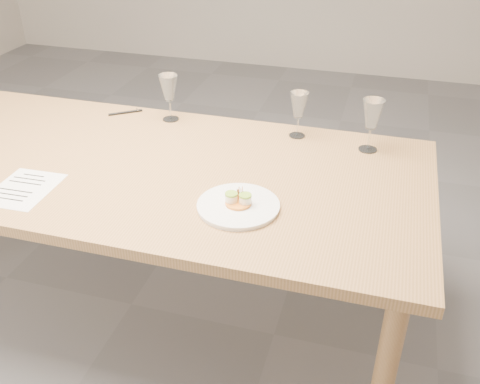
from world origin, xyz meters
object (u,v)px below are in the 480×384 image
(wine_glass_2, at_px, (372,115))
(recipe_sheet, at_px, (24,189))
(wine_glass_1, at_px, (299,106))
(dining_table, at_px, (113,174))
(ballpoint_pen, at_px, (126,112))
(dinner_plate, at_px, (238,205))
(wine_glass_0, at_px, (169,89))

(wine_glass_2, bearing_deg, recipe_sheet, -150.50)
(recipe_sheet, height_order, wine_glass_1, wine_glass_1)
(dining_table, relative_size, wine_glass_2, 11.49)
(dining_table, height_order, wine_glass_2, wine_glass_2)
(ballpoint_pen, distance_m, wine_glass_2, 1.09)
(wine_glass_1, distance_m, wine_glass_2, 0.30)
(dinner_plate, distance_m, wine_glass_2, 0.67)
(dinner_plate, xyz_separation_m, wine_glass_1, (0.08, 0.59, 0.12))
(dining_table, bearing_deg, wine_glass_0, 78.98)
(dining_table, distance_m, dinner_plate, 0.61)
(wine_glass_0, distance_m, wine_glass_2, 0.86)
(dinner_plate, xyz_separation_m, recipe_sheet, (-0.75, -0.09, -0.01))
(ballpoint_pen, xyz_separation_m, wine_glass_1, (0.79, -0.02, 0.13))
(ballpoint_pen, bearing_deg, dining_table, -107.52)
(ballpoint_pen, bearing_deg, dinner_plate, -77.35)
(dinner_plate, bearing_deg, recipe_sheet, -173.19)
(recipe_sheet, distance_m, ballpoint_pen, 0.70)
(recipe_sheet, distance_m, wine_glass_2, 1.30)
(dinner_plate, distance_m, wine_glass_0, 0.79)
(wine_glass_1, bearing_deg, dinner_plate, -97.70)
(wine_glass_0, relative_size, wine_glass_1, 1.07)
(wine_glass_1, height_order, wine_glass_2, wine_glass_2)
(wine_glass_1, bearing_deg, wine_glass_2, -9.28)
(dining_table, xyz_separation_m, ballpoint_pen, (-0.14, 0.41, 0.07))
(ballpoint_pen, relative_size, wine_glass_2, 0.62)
(ballpoint_pen, height_order, wine_glass_0, wine_glass_0)
(wine_glass_1, bearing_deg, ballpoint_pen, 178.71)
(dining_table, bearing_deg, wine_glass_2, 20.33)
(dining_table, distance_m, wine_glass_0, 0.47)
(wine_glass_0, distance_m, wine_glass_1, 0.57)
(ballpoint_pen, distance_m, wine_glass_1, 0.80)
(wine_glass_0, bearing_deg, recipe_sheet, -110.73)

